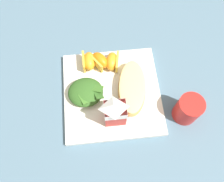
# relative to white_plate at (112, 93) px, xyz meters

# --- Properties ---
(ground) EXTENTS (3.00, 3.00, 0.00)m
(ground) POSITION_rel_white_plate_xyz_m (0.00, 0.00, -0.01)
(ground) COLOR slate
(white_plate) EXTENTS (0.28, 0.28, 0.02)m
(white_plate) POSITION_rel_white_plate_xyz_m (0.00, 0.00, 0.00)
(white_plate) COLOR white
(white_plate) RESTS_ON ground
(cheesy_pizza_bread) EXTENTS (0.10, 0.18, 0.04)m
(cheesy_pizza_bread) POSITION_rel_white_plate_xyz_m (-0.06, -0.00, 0.03)
(cheesy_pizza_bread) COLOR tan
(cheesy_pizza_bread) RESTS_ON white_plate
(green_salad_pile) EXTENTS (0.10, 0.09, 0.04)m
(green_salad_pile) POSITION_rel_white_plate_xyz_m (0.08, 0.00, 0.03)
(green_salad_pile) COLOR #336023
(green_salad_pile) RESTS_ON white_plate
(milk_carton) EXTENTS (0.06, 0.04, 0.11)m
(milk_carton) POSITION_rel_white_plate_xyz_m (0.00, 0.08, 0.07)
(milk_carton) COLOR #B7332D
(milk_carton) RESTS_ON white_plate
(orange_wedge_front) EXTENTS (0.05, 0.07, 0.04)m
(orange_wedge_front) POSITION_rel_white_plate_xyz_m (-0.01, -0.09, 0.03)
(orange_wedge_front) COLOR orange
(orange_wedge_front) RESTS_ON white_plate
(orange_wedge_middle) EXTENTS (0.06, 0.07, 0.04)m
(orange_wedge_middle) POSITION_rel_white_plate_xyz_m (0.03, -0.10, 0.03)
(orange_wedge_middle) COLOR orange
(orange_wedge_middle) RESTS_ON white_plate
(orange_wedge_rear) EXTENTS (0.04, 0.06, 0.04)m
(orange_wedge_rear) POSITION_rel_white_plate_xyz_m (0.06, -0.10, 0.03)
(orange_wedge_rear) COLOR orange
(orange_wedge_rear) RESTS_ON white_plate
(drinking_red_cup) EXTENTS (0.07, 0.07, 0.09)m
(drinking_red_cup) POSITION_rel_white_plate_xyz_m (-0.20, 0.08, 0.04)
(drinking_red_cup) COLOR red
(drinking_red_cup) RESTS_ON ground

